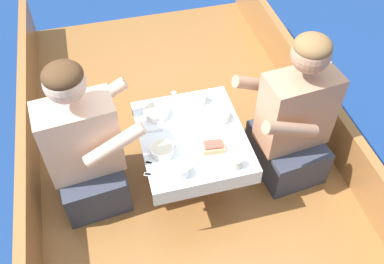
% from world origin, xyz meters
% --- Properties ---
extents(ground_plane, '(60.00, 60.00, 0.00)m').
position_xyz_m(ground_plane, '(0.00, 0.00, 0.00)').
color(ground_plane, navy).
extents(boat_deck, '(1.97, 3.53, 0.36)m').
position_xyz_m(boat_deck, '(0.00, 0.00, 0.18)').
color(boat_deck, brown).
rests_on(boat_deck, ground_plane).
extents(gunwale_port, '(0.06, 3.53, 0.32)m').
position_xyz_m(gunwale_port, '(-0.95, 0.00, 0.52)').
color(gunwale_port, '#936033').
rests_on(gunwale_port, boat_deck).
extents(gunwale_starboard, '(0.06, 3.53, 0.32)m').
position_xyz_m(gunwale_starboard, '(0.95, 0.00, 0.52)').
color(gunwale_starboard, '#936033').
rests_on(gunwale_starboard, boat_deck).
extents(cockpit_table, '(0.58, 0.68, 0.41)m').
position_xyz_m(cockpit_table, '(0.00, -0.13, 0.72)').
color(cockpit_table, '#B2B2B7').
rests_on(cockpit_table, boat_deck).
extents(person_port, '(0.55, 0.49, 0.98)m').
position_xyz_m(person_port, '(-0.59, -0.07, 0.75)').
color(person_port, '#333847').
rests_on(person_port, boat_deck).
extents(person_starboard, '(0.55, 0.48, 0.99)m').
position_xyz_m(person_starboard, '(0.59, -0.17, 0.76)').
color(person_starboard, '#333847').
rests_on(person_starboard, boat_deck).
extents(plate_sandwich, '(0.21, 0.21, 0.01)m').
position_xyz_m(plate_sandwich, '(0.08, -0.27, 0.78)').
color(plate_sandwich, white).
rests_on(plate_sandwich, cockpit_table).
extents(plate_bread, '(0.18, 0.18, 0.01)m').
position_xyz_m(plate_bread, '(0.03, -0.05, 0.78)').
color(plate_bread, white).
rests_on(plate_bread, cockpit_table).
extents(sandwich, '(0.12, 0.09, 0.05)m').
position_xyz_m(sandwich, '(0.08, -0.27, 0.80)').
color(sandwich, '#E0BC7F').
rests_on(sandwich, plate_sandwich).
extents(bowl_port_near, '(0.11, 0.11, 0.04)m').
position_xyz_m(bowl_port_near, '(0.18, -0.05, 0.79)').
color(bowl_port_near, white).
rests_on(bowl_port_near, cockpit_table).
extents(bowl_starboard_near, '(0.15, 0.15, 0.04)m').
position_xyz_m(bowl_starboard_near, '(-0.16, 0.08, 0.79)').
color(bowl_starboard_near, white).
rests_on(bowl_starboard_near, cockpit_table).
extents(bowl_center_far, '(0.13, 0.13, 0.04)m').
position_xyz_m(bowl_center_far, '(-0.19, -0.21, 0.79)').
color(bowl_center_far, white).
rests_on(bowl_center_far, cockpit_table).
extents(coffee_cup_port, '(0.10, 0.07, 0.05)m').
position_xyz_m(coffee_cup_port, '(0.12, 0.12, 0.80)').
color(coffee_cup_port, white).
rests_on(coffee_cup_port, cockpit_table).
extents(coffee_cup_starboard, '(0.10, 0.07, 0.06)m').
position_xyz_m(coffee_cup_starboard, '(-0.12, -0.38, 0.80)').
color(coffee_cup_starboard, white).
rests_on(coffee_cup_starboard, cockpit_table).
extents(tin_can, '(0.07, 0.07, 0.05)m').
position_xyz_m(tin_can, '(0.17, -0.39, 0.80)').
color(tin_can, silver).
rests_on(tin_can, cockpit_table).
extents(utensil_fork_starboard, '(0.17, 0.08, 0.00)m').
position_xyz_m(utensil_fork_starboard, '(-0.24, -0.36, 0.77)').
color(utensil_fork_starboard, silver).
rests_on(utensil_fork_starboard, cockpit_table).
extents(utensil_knife_port, '(0.17, 0.02, 0.00)m').
position_xyz_m(utensil_knife_port, '(-0.24, -0.05, 0.77)').
color(utensil_knife_port, silver).
rests_on(utensil_knife_port, cockpit_table).
extents(utensil_spoon_starboard, '(0.04, 0.17, 0.01)m').
position_xyz_m(utensil_spoon_starboard, '(-0.02, 0.19, 0.77)').
color(utensil_spoon_starboard, silver).
rests_on(utensil_spoon_starboard, cockpit_table).
extents(utensil_fork_port, '(0.16, 0.10, 0.00)m').
position_xyz_m(utensil_fork_port, '(-0.23, -0.29, 0.77)').
color(utensil_fork_port, silver).
rests_on(utensil_fork_port, cockpit_table).
extents(utensil_knife_starboard, '(0.08, 0.16, 0.00)m').
position_xyz_m(utensil_knife_starboard, '(0.18, -0.14, 0.77)').
color(utensil_knife_starboard, silver).
rests_on(utensil_knife_starboard, cockpit_table).
extents(utensil_spoon_center, '(0.12, 0.14, 0.01)m').
position_xyz_m(utensil_spoon_center, '(-0.06, -0.12, 0.77)').
color(utensil_spoon_center, silver).
rests_on(utensil_spoon_center, cockpit_table).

